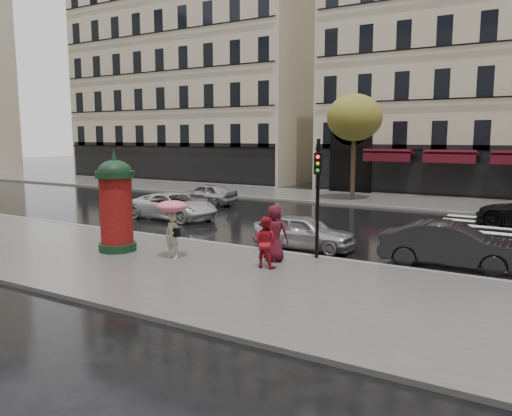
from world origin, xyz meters
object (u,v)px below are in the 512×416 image
Objects in this scene: man_burgundy at (274,233)px; morris_column at (116,202)px; car_darkgrey at (451,245)px; woman_umbrella at (172,219)px; woman_red at (265,242)px; traffic_light at (318,187)px; car_far_silver at (207,194)px; car_white at (173,206)px; car_silver at (304,232)px.

morris_column reaches higher than man_burgundy.
morris_column is at bearing 107.09° from car_darkgrey.
woman_umbrella is at bearing 2.53° from morris_column.
car_darkgrey is (7.85, 3.87, -0.70)m from woman_umbrella.
man_burgundy is 0.51× the size of morris_column.
morris_column is (-5.50, -0.66, 0.92)m from woman_red.
car_darkgrey is (3.87, 1.47, -1.75)m from traffic_light.
man_burgundy is 0.42× the size of car_darkgrey.
traffic_light is at bearing -145.79° from man_burgundy.
woman_umbrella is 2.42m from morris_column.
traffic_light is 1.01× the size of car_far_silver.
woman_umbrella is 4.77m from traffic_light.
car_white is (-8.66, 6.04, -0.25)m from woman_red.
car_silver is 8.83m from car_white.
woman_umbrella reaches higher than man_burgundy.
traffic_light is (3.99, 2.40, 1.04)m from woman_umbrella.
car_silver is 0.97× the size of car_far_silver.
car_white is at bearing 19.40° from car_far_silver.
morris_column is 0.83× the size of car_darkgrey.
woman_red is 0.40× the size of traffic_light.
car_white is (-8.52, 5.22, -0.37)m from man_burgundy.
traffic_light is 2.60m from car_silver.
woman_umbrella reaches higher than car_far_silver.
car_darkgrey is (10.24, 3.97, -1.11)m from morris_column.
morris_column is 0.92× the size of traffic_light.
man_burgundy is at bearing -82.76° from woman_red.
traffic_light is at bearing 21.43° from morris_column.
traffic_light reaches higher than car_far_silver.
car_darkgrey is 17.00m from car_far_silver.
car_far_silver is at bearing 140.35° from traffic_light.
man_burgundy is at bearing 112.93° from car_darkgrey.
car_far_silver is at bearing 18.95° from car_white.
morris_column is 0.76× the size of car_white.
car_far_silver is at bearing 58.48° from car_darkgrey.
car_white is 1.22× the size of car_far_silver.
morris_column is 0.93× the size of car_far_silver.
morris_column reaches higher than woman_red.
traffic_light reaches higher than woman_red.
woman_umbrella is 3.20m from woman_red.
traffic_light reaches higher than morris_column.
car_darkgrey is at bearing -93.15° from car_silver.
woman_umbrella is 8.78m from car_darkgrey.
woman_red is at bearing 10.10° from woman_umbrella.
car_darkgrey is at bearing 21.19° from morris_column.
morris_column is at bearing 4.90° from woman_red.
car_silver is at bearing 127.65° from traffic_light.
car_white is (-3.16, 6.70, -1.17)m from morris_column.
car_silver is at bearing -107.36° from car_white.
man_burgundy reaches higher than car_darkgrey.
car_far_silver is (-7.23, 11.69, -0.76)m from woman_umbrella.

